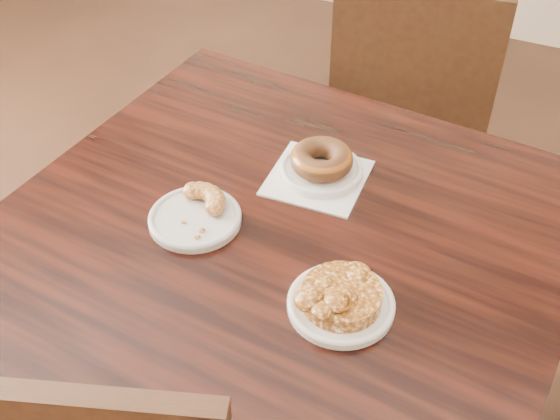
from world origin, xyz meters
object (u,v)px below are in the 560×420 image
at_px(apple_fritter, 342,293).
at_px(cruller_fragment, 194,210).
at_px(cafe_table, 276,369).
at_px(glazed_donut, 322,159).
at_px(chair_far, 411,111).

distance_m(apple_fritter, cruller_fragment, 0.31).
xyz_separation_m(cafe_table, cruller_fragment, (-0.15, -0.02, 0.40)).
xyz_separation_m(glazed_donut, cruller_fragment, (-0.15, -0.21, -0.01)).
bearing_deg(apple_fritter, cafe_table, 149.39).
height_order(apple_fritter, cruller_fragment, apple_fritter).
distance_m(cafe_table, apple_fritter, 0.45).
relative_size(chair_far, apple_fritter, 5.42).
height_order(chair_far, cruller_fragment, chair_far).
relative_size(glazed_donut, apple_fritter, 0.71).
distance_m(chair_far, glazed_donut, 0.80).
bearing_deg(chair_far, glazed_donut, 81.46).
xyz_separation_m(chair_far, glazed_donut, (0.00, -0.73, 0.34)).
bearing_deg(glazed_donut, cruller_fragment, -125.24).
xyz_separation_m(apple_fritter, cruller_fragment, (-0.30, 0.08, -0.00)).
distance_m(glazed_donut, apple_fritter, 0.33).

